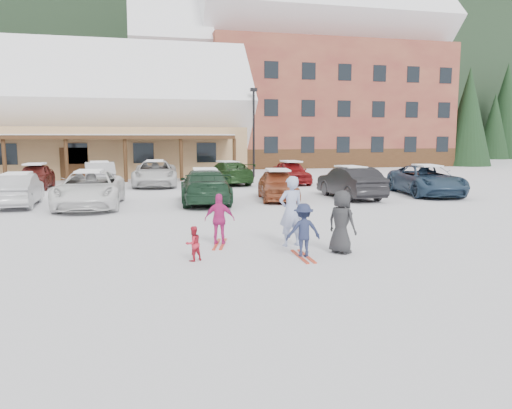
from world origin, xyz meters
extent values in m
plane|color=white|center=(0.00, 0.00, 0.00)|extent=(160.00, 160.00, 0.00)
cube|color=black|center=(0.00, 85.00, 19.00)|extent=(300.00, 70.00, 38.00)
cube|color=tan|center=(-9.00, 28.00, 1.80)|extent=(28.00, 10.00, 3.60)
cube|color=#422814|center=(-9.00, 21.80, 2.90)|extent=(25.20, 2.60, 0.25)
cube|color=white|center=(-9.00, 28.00, 5.54)|extent=(29.12, 9.69, 9.69)
cube|color=maroon|center=(16.00, 38.00, 6.00)|extent=(24.00, 14.00, 12.00)
cube|color=maroon|center=(0.50, 38.00, 4.50)|extent=(7.00, 12.60, 9.00)
cube|color=white|center=(16.00, 38.00, 14.69)|extent=(24.96, 13.57, 13.57)
cube|color=#422814|center=(16.00, 31.04, 0.90)|extent=(24.00, 0.10, 1.80)
cylinder|color=black|center=(5.50, 23.08, 3.08)|extent=(0.16, 0.16, 6.17)
cube|color=black|center=(5.50, 23.08, 6.29)|extent=(0.50, 0.25, 0.25)
cylinder|color=black|center=(30.00, 32.00, 0.66)|extent=(0.60, 0.60, 1.32)
cone|color=black|center=(30.00, 32.00, 6.27)|extent=(4.84, 4.84, 9.90)
cylinder|color=black|center=(6.00, 44.00, 0.54)|extent=(0.60, 0.60, 1.08)
cone|color=black|center=(6.00, 44.00, 5.13)|extent=(3.96, 3.96, 8.10)
cylinder|color=black|center=(34.00, 46.00, 0.69)|extent=(0.60, 0.60, 1.38)
cone|color=black|center=(34.00, 46.00, 6.55)|extent=(5.06, 5.06, 10.35)
imported|color=#97A5CF|center=(0.99, -0.11, 0.94)|extent=(0.75, 0.55, 1.89)
imported|color=red|center=(-1.75, -1.15, 0.42)|extent=(0.50, 0.46, 0.83)
imported|color=#1E2644|center=(0.91, -1.38, 0.66)|extent=(0.87, 0.53, 1.32)
cube|color=red|center=(0.91, -1.38, 0.01)|extent=(0.26, 1.41, 0.03)
imported|color=#C4267A|center=(-0.84, 0.49, 0.70)|extent=(0.88, 0.55, 1.40)
cube|color=red|center=(-0.84, 0.49, 0.01)|extent=(0.57, 1.40, 0.03)
imported|color=#272729|center=(1.97, -1.21, 0.80)|extent=(0.85, 0.93, 1.59)
imported|color=#B0B1B5|center=(-7.83, 9.95, 0.70)|extent=(1.60, 4.28, 1.40)
imported|color=white|center=(-4.86, 8.97, 0.76)|extent=(2.77, 5.58, 1.52)
imported|color=#1A3724|center=(-0.04, 9.08, 0.76)|extent=(2.56, 5.38, 1.52)
imported|color=#9F4D2B|center=(3.41, 9.51, 0.70)|extent=(2.29, 4.34, 1.41)
imported|color=black|center=(6.96, 9.30, 0.76)|extent=(1.74, 4.63, 1.51)
imported|color=navy|center=(11.26, 9.63, 0.75)|extent=(3.30, 5.71, 1.50)
imported|color=maroon|center=(-8.50, 17.57, 0.71)|extent=(1.75, 4.18, 1.41)
imported|color=#AEAEB2|center=(-5.00, 17.37, 0.75)|extent=(2.00, 4.67, 1.49)
imported|color=silver|center=(-1.86, 17.57, 0.76)|extent=(2.88, 5.63, 1.52)
imported|color=#1C3B18|center=(2.57, 17.69, 0.70)|extent=(2.77, 5.11, 1.41)
imported|color=maroon|center=(6.45, 17.00, 0.71)|extent=(1.72, 4.17, 1.41)
camera|label=1|loc=(-3.03, -12.68, 2.91)|focal=35.00mm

